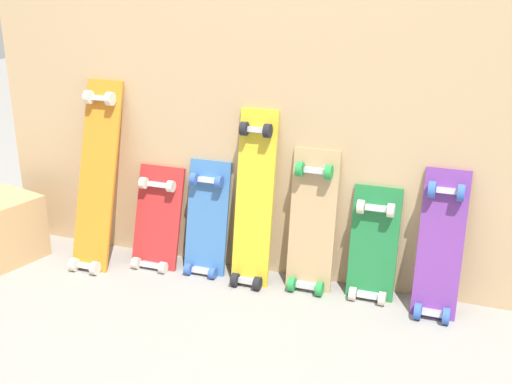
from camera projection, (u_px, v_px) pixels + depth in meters
The scene contains 10 objects.
ground_plane at pixel (261, 275), 3.08m from camera, with size 12.00×12.00×0.00m, color gray.
plywood_wall_panel at pixel (267, 110), 2.87m from camera, with size 2.77×0.04×1.57m, color tan.
skateboard_orange at pixel (96, 183), 3.10m from camera, with size 0.19×0.35×0.95m.
skateboard_red at pixel (157, 225), 3.13m from camera, with size 0.24×0.22×0.55m.
skateboard_blue at pixel (206, 225), 3.06m from camera, with size 0.21×0.19×0.60m.
skateboard_yellow at pixel (254, 206), 2.92m from camera, with size 0.18×0.23×0.86m.
skateboard_natural at pixel (312, 228), 2.88m from camera, with size 0.21×0.18×0.70m.
skateboard_green at pixel (373, 251), 2.82m from camera, with size 0.21×0.17×0.57m.
skateboard_purple at pixel (440, 252), 2.68m from camera, with size 0.18×0.24×0.67m.
wooden_crate at pixel (2, 228), 3.21m from camera, with size 0.32×0.32×0.32m, color tan.
Camera 1 is at (0.92, -2.60, 1.42)m, focal length 45.30 mm.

